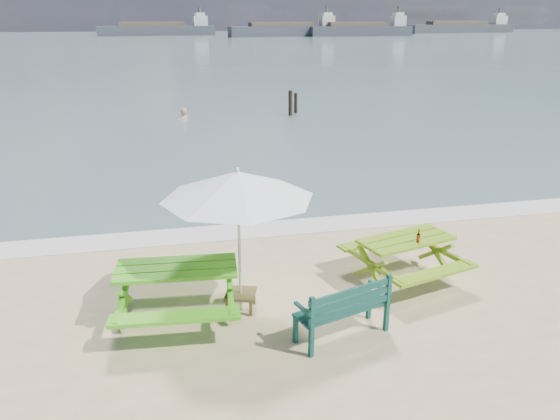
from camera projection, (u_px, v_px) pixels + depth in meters
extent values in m
plane|color=slate|center=(165.00, 45.00, 85.55)|extent=(300.00, 300.00, 0.00)
cube|color=silver|center=(254.00, 230.00, 11.64)|extent=(22.00, 0.90, 0.01)
cube|color=#48B11A|center=(176.00, 268.00, 8.02)|extent=(1.83, 0.97, 0.06)
cube|color=#48B11A|center=(180.00, 265.00, 8.90)|extent=(1.79, 0.46, 0.06)
cube|color=#48B11A|center=(175.00, 317.00, 7.36)|extent=(1.79, 0.46, 0.06)
cube|color=#48B11A|center=(178.00, 295.00, 8.17)|extent=(1.73, 1.13, 0.75)
cube|color=#6C9416|center=(406.00, 239.00, 9.24)|extent=(1.75, 1.15, 0.05)
cube|color=#6C9416|center=(378.00, 241.00, 9.97)|extent=(1.63, 0.69, 0.05)
cube|color=#6C9416|center=(436.00, 273.00, 8.71)|extent=(1.63, 0.69, 0.05)
cube|color=#6C9416|center=(404.00, 261.00, 9.37)|extent=(1.70, 1.27, 0.69)
cube|color=#0E3A34|center=(342.00, 308.00, 7.67)|extent=(1.45, 0.82, 0.04)
cube|color=#0E3A34|center=(352.00, 300.00, 7.41)|extent=(1.34, 0.46, 0.36)
cube|color=#0E3A34|center=(341.00, 322.00, 7.75)|extent=(1.38, 0.84, 0.44)
cube|color=brown|center=(241.00, 294.00, 8.43)|extent=(0.57, 0.57, 0.05)
cube|color=brown|center=(241.00, 302.00, 8.47)|extent=(0.50, 0.50, 0.25)
cylinder|color=silver|center=(239.00, 245.00, 8.15)|extent=(0.05, 0.05, 2.16)
cone|color=white|center=(238.00, 185.00, 7.83)|extent=(2.83, 2.83, 0.41)
cylinder|color=brown|center=(418.00, 238.00, 9.03)|extent=(0.06, 0.06, 0.14)
cylinder|color=brown|center=(419.00, 231.00, 8.99)|extent=(0.02, 0.02, 0.07)
cylinder|color=#A72013|center=(418.00, 238.00, 9.03)|extent=(0.06, 0.06, 0.06)
imported|color=tan|center=(184.00, 127.00, 24.34)|extent=(0.72, 0.61, 1.66)
cylinder|color=black|center=(290.00, 105.00, 24.89)|extent=(0.18, 0.18, 1.33)
cylinder|color=black|center=(296.00, 105.00, 25.56)|extent=(0.16, 0.16, 1.13)
cube|color=#3D4148|center=(286.00, 32.00, 119.06)|extent=(25.25, 6.10, 2.20)
cube|color=silver|center=(326.00, 21.00, 121.00)|extent=(3.24, 3.24, 2.20)
cube|color=#3D4148|center=(361.00, 31.00, 121.23)|extent=(23.22, 4.29, 2.20)
cube|color=silver|center=(398.00, 21.00, 122.40)|extent=(2.82, 3.04, 2.20)
cube|color=#3D4148|center=(157.00, 31.00, 124.25)|extent=(26.43, 5.93, 2.20)
cube|color=silver|center=(200.00, 21.00, 126.22)|extent=(3.36, 3.22, 2.20)
cube|color=#3D4148|center=(461.00, 29.00, 145.15)|extent=(31.57, 8.27, 2.20)
cube|color=silver|center=(498.00, 20.00, 148.33)|extent=(4.14, 3.49, 2.20)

